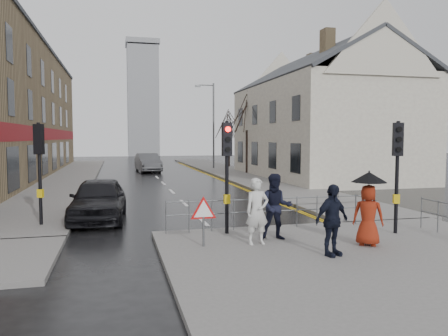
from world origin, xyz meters
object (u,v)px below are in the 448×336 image
pedestrian_a (257,211)px  pedestrian_d (332,220)px  pedestrian_with_umbrella (368,205)px  car_parked (99,199)px  pedestrian_b (276,207)px  car_mid (148,163)px

pedestrian_a → pedestrian_d: bearing=-52.1°
pedestrian_with_umbrella → car_parked: bearing=139.5°
pedestrian_b → pedestrian_d: 2.08m
pedestrian_b → pedestrian_with_umbrella: size_ratio=0.94×
pedestrian_d → pedestrian_a: bearing=113.4°
pedestrian_a → car_mid: bearing=87.6°
pedestrian_b → car_mid: bearing=109.4°
pedestrian_b → pedestrian_a: bearing=-134.4°
pedestrian_a → pedestrian_b: 0.80m
pedestrian_b → car_parked: bearing=151.6°
car_parked → car_mid: size_ratio=0.93×
pedestrian_d → car_mid: pedestrian_d is taller
pedestrian_a → pedestrian_b: size_ratio=0.96×
pedestrian_a → car_parked: 6.86m
pedestrian_d → car_mid: 29.33m
pedestrian_b → car_mid: (-1.66, 27.29, -0.26)m
pedestrian_a → car_parked: pedestrian_a is taller
pedestrian_d → car_parked: size_ratio=0.38×
pedestrian_b → car_parked: 7.04m
pedestrian_with_umbrella → car_mid: bearing=97.6°
pedestrian_with_umbrella → car_mid: pedestrian_with_umbrella is taller
pedestrian_d → pedestrian_b: bearing=91.2°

